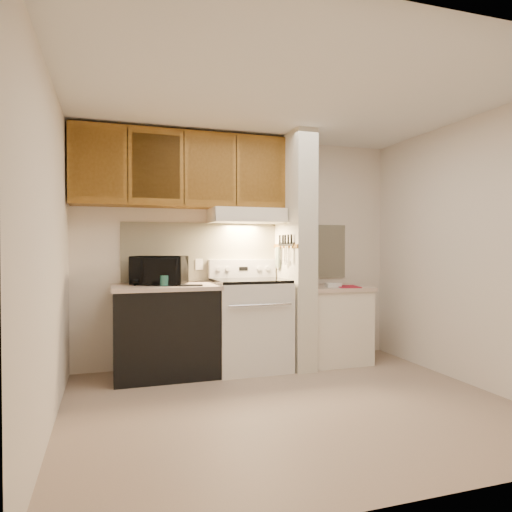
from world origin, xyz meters
name	(u,v)px	position (x,y,z in m)	size (l,w,h in m)	color
floor	(292,405)	(0.00, 0.00, 0.00)	(3.60, 3.60, 0.00)	tan
ceiling	(292,97)	(0.00, 0.00, 2.50)	(3.60, 3.60, 0.00)	white
wall_back	(241,250)	(0.00, 1.50, 1.25)	(3.60, 0.02, 2.50)	silver
wall_left	(50,253)	(-1.80, 0.00, 1.25)	(0.02, 3.00, 2.50)	silver
wall_right	(471,251)	(1.80, 0.00, 1.25)	(0.02, 3.00, 2.50)	silver
backsplash	(241,252)	(0.00, 1.49, 1.24)	(2.60, 0.02, 0.63)	beige
range_body	(250,325)	(0.00, 1.16, 0.46)	(0.76, 0.65, 0.92)	silver
oven_window	(259,327)	(0.00, 0.84, 0.50)	(0.50, 0.01, 0.30)	black
oven_handle	(261,305)	(0.00, 0.80, 0.72)	(0.02, 0.02, 0.65)	silver
cooktop	(250,281)	(0.00, 1.16, 0.94)	(0.74, 0.64, 0.03)	black
range_backguard	(242,268)	(0.00, 1.44, 1.05)	(0.76, 0.08, 0.20)	silver
range_display	(243,269)	(0.00, 1.40, 1.05)	(0.10, 0.01, 0.04)	black
range_knob_left_outer	(219,269)	(-0.28, 1.40, 1.05)	(0.05, 0.05, 0.02)	silver
range_knob_left_inner	(228,269)	(-0.18, 1.40, 1.05)	(0.05, 0.05, 0.02)	silver
range_knob_right_inner	(259,268)	(0.18, 1.40, 1.05)	(0.05, 0.05, 0.02)	silver
range_knob_right_outer	(268,268)	(0.28, 1.40, 1.05)	(0.05, 0.05, 0.02)	silver
dishwasher_front	(165,332)	(-0.88, 1.17, 0.43)	(1.00, 0.63, 0.87)	black
left_countertop	(165,287)	(-0.88, 1.17, 0.89)	(1.04, 0.67, 0.04)	beige
spoon_rest	(191,285)	(-0.65, 0.97, 0.92)	(0.22, 0.07, 0.01)	black
teal_jar	(165,281)	(-0.90, 1.06, 0.96)	(0.09, 0.09, 0.10)	#235E52
outlet	(199,264)	(-0.48, 1.48, 1.10)	(0.08, 0.01, 0.12)	white
microwave	(159,270)	(-0.93, 1.24, 1.05)	(0.52, 0.35, 0.29)	black
partition_pillar	(295,251)	(0.51, 1.15, 1.25)	(0.22, 0.70, 2.50)	beige
pillar_trim	(285,246)	(0.39, 1.15, 1.30)	(0.01, 0.70, 0.04)	brown
knife_strip	(286,244)	(0.39, 1.10, 1.32)	(0.02, 0.42, 0.04)	black
knife_blade_a	(291,254)	(0.38, 0.93, 1.22)	(0.01, 0.04, 0.16)	silver
knife_handle_a	(291,239)	(0.38, 0.93, 1.37)	(0.02, 0.02, 0.10)	black
knife_blade_b	(288,254)	(0.38, 1.03, 1.21)	(0.01, 0.04, 0.18)	silver
knife_handle_b	(288,239)	(0.38, 1.01, 1.37)	(0.02, 0.02, 0.10)	black
knife_blade_c	(286,255)	(0.38, 1.09, 1.20)	(0.01, 0.04, 0.20)	silver
knife_handle_c	(285,239)	(0.38, 1.10, 1.37)	(0.02, 0.02, 0.10)	black
knife_blade_d	(282,253)	(0.38, 1.18, 1.22)	(0.01, 0.04, 0.16)	silver
knife_handle_d	(283,239)	(0.38, 1.17, 1.37)	(0.02, 0.02, 0.10)	black
knife_blade_e	(280,254)	(0.38, 1.27, 1.21)	(0.01, 0.04, 0.18)	silver
knife_handle_e	(280,240)	(0.38, 1.26, 1.37)	(0.02, 0.02, 0.10)	black
oven_mitt	(278,257)	(0.38, 1.32, 1.17)	(0.03, 0.09, 0.23)	slate
right_cab_base	(333,326)	(0.97, 1.15, 0.40)	(0.70, 0.60, 0.81)	white
right_countertop	(333,288)	(0.97, 1.15, 0.83)	(0.74, 0.64, 0.04)	beige
red_folder	(348,287)	(1.07, 1.00, 0.86)	(0.22, 0.30, 0.01)	maroon
white_box	(333,285)	(0.92, 1.05, 0.87)	(0.16, 0.11, 0.04)	white
range_hood	(247,216)	(0.00, 1.28, 1.62)	(0.78, 0.44, 0.15)	white
hood_lip	(252,219)	(0.00, 1.07, 1.58)	(0.78, 0.04, 0.06)	white
upper_cabinets	(182,170)	(-0.69, 1.32, 2.08)	(2.18, 0.33, 0.77)	brown
cab_door_a	(98,163)	(-1.51, 1.17, 2.08)	(0.46, 0.01, 0.63)	brown
cab_gap_a	(128,165)	(-1.23, 1.16, 2.08)	(0.01, 0.01, 0.73)	black
cab_door_b	(156,166)	(-0.96, 1.17, 2.08)	(0.46, 0.01, 0.63)	brown
cab_gap_b	(184,168)	(-0.69, 1.16, 2.08)	(0.01, 0.01, 0.73)	black
cab_door_c	(211,169)	(-0.42, 1.17, 2.08)	(0.46, 0.01, 0.63)	brown
cab_gap_c	(236,170)	(-0.14, 1.16, 2.08)	(0.01, 0.01, 0.73)	black
cab_door_d	(261,172)	(0.13, 1.17, 2.08)	(0.46, 0.01, 0.63)	brown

